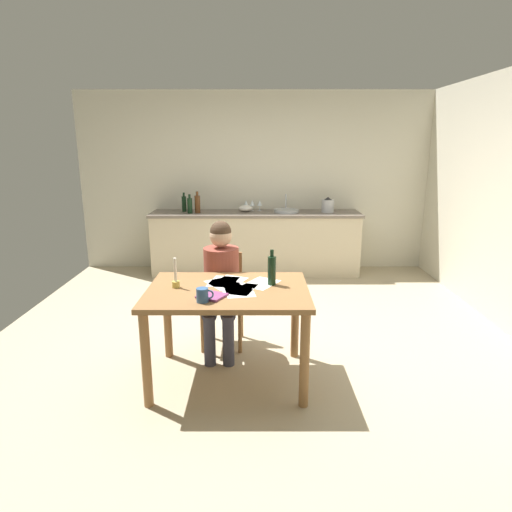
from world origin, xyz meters
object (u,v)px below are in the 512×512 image
object	(u,v)px
wine_glass_back_left	(248,203)
bottle_oil	(186,203)
wine_bottle_on_table	(274,270)
bottle_wine_red	(200,204)
mixing_bowl	(248,208)
person_seated	(223,279)
sink_unit	(289,211)
book_magazine	(214,296)
coffee_mug	(205,295)
chair_at_table	(225,294)
wine_glass_near_sink	(262,203)
bottle_vinegar	(192,205)
stovetop_kettle	(330,205)
wine_glass_by_kettle	(254,203)
candlestick	(178,279)
dining_table	(230,302)

from	to	relation	value
wine_glass_back_left	bottle_oil	bearing A→B (deg)	-174.15
wine_bottle_on_table	bottle_wine_red	distance (m)	3.03
wine_bottle_on_table	mixing_bowl	size ratio (longest dim) A/B	1.40
bottle_wine_red	person_seated	bearing A→B (deg)	-77.99
wine_bottle_on_table	wine_glass_back_left	xyz separation A→B (m)	(-0.27, 3.08, 0.12)
sink_unit	mixing_bowl	xyz separation A→B (m)	(-0.59, 0.07, 0.02)
book_magazine	mixing_bowl	world-z (taller)	mixing_bowl
coffee_mug	book_magazine	xyz separation A→B (m)	(0.05, 0.10, -0.04)
book_magazine	wine_bottle_on_table	distance (m)	0.54
chair_at_table	person_seated	distance (m)	0.25
person_seated	mixing_bowl	distance (m)	2.59
person_seated	wine_glass_near_sink	size ratio (longest dim) A/B	7.76
chair_at_table	bottle_vinegar	xyz separation A→B (m)	(-0.62, 2.25, 0.54)
stovetop_kettle	wine_glass_by_kettle	xyz separation A→B (m)	(-1.09, 0.15, 0.01)
candlestick	wine_glass_near_sink	distance (m)	3.23
candlestick	sink_unit	size ratio (longest dim) A/B	0.66
mixing_bowl	wine_glass_by_kettle	xyz separation A→B (m)	(0.10, 0.07, 0.06)
chair_at_table	bottle_wine_red	xyz separation A→B (m)	(-0.52, 2.28, 0.55)
coffee_mug	wine_glass_by_kettle	distance (m)	3.49
stovetop_kettle	mixing_bowl	bearing A→B (deg)	176.31
bottle_vinegar	wine_glass_by_kettle	distance (m)	0.91
dining_table	wine_glass_by_kettle	size ratio (longest dim) A/B	8.10
bottle_vinegar	mixing_bowl	size ratio (longest dim) A/B	1.31
bottle_oil	bottle_vinegar	world-z (taller)	bottle_oil
bottle_oil	stovetop_kettle	world-z (taller)	bottle_oil
dining_table	mixing_bowl	bearing A→B (deg)	88.80
coffee_mug	wine_glass_back_left	size ratio (longest dim) A/B	0.81
candlestick	bottle_vinegar	world-z (taller)	bottle_vinegar
bottle_wine_red	stovetop_kettle	world-z (taller)	bottle_wine_red
person_seated	bottle_oil	world-z (taller)	person_seated
wine_bottle_on_table	bottle_wine_red	bearing A→B (deg)	108.44
coffee_mug	candlestick	distance (m)	0.40
bottle_vinegar	sink_unit	bearing A→B (deg)	4.09
wine_glass_by_kettle	wine_glass_near_sink	bearing A→B (deg)	0.00
candlestick	wine_glass_back_left	xyz separation A→B (m)	(0.48, 3.15, 0.17)
mixing_bowl	wine_glass_near_sink	size ratio (longest dim) A/B	1.32
mixing_bowl	wine_glass_near_sink	bearing A→B (deg)	19.56
candlestick	book_magazine	bearing A→B (deg)	-35.54
bottle_wine_red	mixing_bowl	xyz separation A→B (m)	(0.68, 0.14, -0.08)
person_seated	wine_bottle_on_table	xyz separation A→B (m)	(0.44, -0.44, 0.21)
wine_glass_back_left	stovetop_kettle	bearing A→B (deg)	-7.25
coffee_mug	candlestick	world-z (taller)	candlestick
book_magazine	chair_at_table	bearing A→B (deg)	117.93
candlestick	bottle_vinegar	size ratio (longest dim) A/B	0.89
coffee_mug	book_magazine	size ratio (longest dim) A/B	0.68
bottle_wine_red	wine_glass_near_sink	distance (m)	0.91
dining_table	mixing_bowl	size ratio (longest dim) A/B	6.12
mixing_bowl	wine_glass_back_left	xyz separation A→B (m)	(0.01, 0.07, 0.06)
stovetop_kettle	wine_glass_by_kettle	size ratio (longest dim) A/B	1.43
bottle_vinegar	mixing_bowl	world-z (taller)	bottle_vinegar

